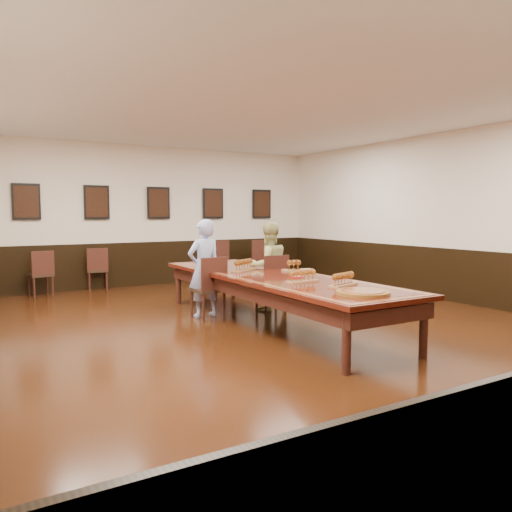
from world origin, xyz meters
TOP-DOWN VIEW (x-y plane):
  - floor at (0.00, 0.00)m, footprint 8.00×10.00m
  - ceiling at (0.00, 0.00)m, footprint 8.00×10.00m
  - wall_back at (0.00, 5.01)m, footprint 8.00×0.02m
  - wall_right at (4.01, 0.00)m, footprint 0.02×10.00m
  - chair_man at (-0.62, 0.96)m, footprint 0.51×0.55m
  - chair_woman at (0.55, 0.92)m, footprint 0.51×0.54m
  - spare_chair_a at (-2.63, 4.58)m, footprint 0.50×0.53m
  - spare_chair_b at (-1.45, 4.79)m, footprint 0.52×0.55m
  - spare_chair_c at (1.46, 4.83)m, footprint 0.55×0.59m
  - spare_chair_d at (2.44, 4.60)m, footprint 0.51×0.54m
  - person_man at (-0.63, 1.06)m, footprint 0.61×0.43m
  - person_woman at (0.56, 1.02)m, footprint 0.82×0.67m
  - pink_phone at (0.60, 0.06)m, footprint 0.09×0.14m
  - wainscoting at (0.00, 0.00)m, footprint 8.00×10.00m
  - conference_table at (0.00, 0.00)m, footprint 1.40×5.00m
  - posters at (0.00, 4.94)m, footprint 6.14×0.04m
  - flight_a at (-0.11, 0.70)m, footprint 0.52×0.39m
  - flight_b at (0.58, 0.22)m, footprint 0.51×0.21m
  - flight_c at (-0.07, -0.84)m, footprint 0.46×0.17m
  - flight_d at (0.15, -1.40)m, footprint 0.50×0.29m
  - red_plate_grp at (0.15, -0.39)m, footprint 0.21×0.21m
  - carved_platter at (-0.06, -1.99)m, footprint 0.79×0.79m

SIDE VIEW (x-z plane):
  - floor at x=0.00m, z-range -0.02..0.00m
  - spare_chair_a at x=-2.63m, z-range 0.00..0.92m
  - spare_chair_b at x=-1.45m, z-range 0.00..0.92m
  - chair_woman at x=0.55m, z-range 0.00..0.97m
  - chair_man at x=-0.62m, z-range 0.00..0.99m
  - spare_chair_d at x=2.44m, z-range 0.00..1.00m
  - wainscoting at x=0.00m, z-range 0.00..1.00m
  - spare_chair_c at x=1.46m, z-range 0.00..1.00m
  - conference_table at x=0.00m, z-range 0.23..0.99m
  - pink_phone at x=0.60m, z-range 0.75..0.76m
  - person_woman at x=0.56m, z-range 0.00..1.52m
  - red_plate_grp at x=0.15m, z-range 0.75..0.78m
  - carved_platter at x=-0.06m, z-range 0.75..0.80m
  - person_man at x=-0.63m, z-range 0.00..1.57m
  - flight_c at x=-0.07m, z-range 0.74..0.91m
  - flight_d at x=0.15m, z-range 0.74..0.92m
  - flight_b at x=0.58m, z-range 0.74..0.93m
  - flight_a at x=-0.11m, z-range 0.74..0.93m
  - wall_back at x=0.00m, z-range 0.00..3.20m
  - wall_right at x=4.01m, z-range 0.00..3.20m
  - posters at x=0.00m, z-range 1.53..2.27m
  - ceiling at x=0.00m, z-range 3.20..3.22m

